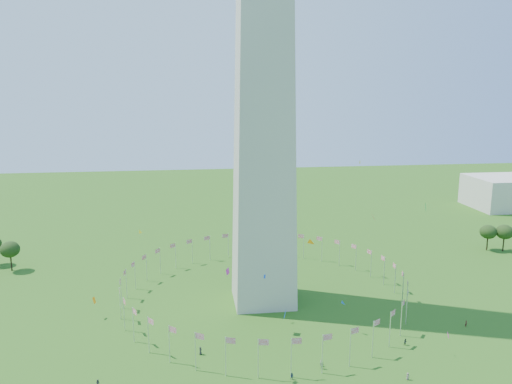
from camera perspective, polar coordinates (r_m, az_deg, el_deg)
The scene contains 2 objects.
flag_ring at distance 146.56m, azimuth 0.83°, elevation -10.67°, with size 80.24×80.24×9.00m.
kites_aloft at distance 118.06m, azimuth 4.70°, elevation -9.48°, with size 87.94×63.69×37.83m.
Camera 1 is at (-20.23, -84.19, 59.85)m, focal length 35.00 mm.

